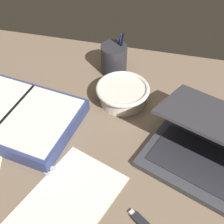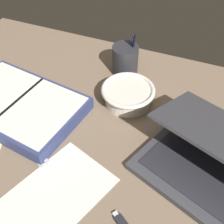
{
  "view_description": "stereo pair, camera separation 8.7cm",
  "coord_description": "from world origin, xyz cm",
  "px_view_note": "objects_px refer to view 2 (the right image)",
  "views": [
    {
      "loc": [
        14.09,
        -52.13,
        71.17
      ],
      "look_at": [
        -0.43,
        7.27,
        9.0
      ],
      "focal_mm": 50.0,
      "sensor_mm": 36.0,
      "label": 1
    },
    {
      "loc": [
        22.38,
        -49.46,
        71.17
      ],
      "look_at": [
        -0.43,
        7.27,
        9.0
      ],
      "focal_mm": 50.0,
      "sensor_mm": 36.0,
      "label": 2
    }
  ],
  "objects_px": {
    "laptop": "(213,166)",
    "bowl": "(129,95)",
    "planner": "(19,106)",
    "scissors": "(26,144)",
    "pen_cup": "(125,60)"
  },
  "relations": [
    {
      "from": "laptop",
      "to": "bowl",
      "type": "relative_size",
      "value": 2.55
    },
    {
      "from": "planner",
      "to": "scissors",
      "type": "relative_size",
      "value": 3.1
    },
    {
      "from": "bowl",
      "to": "scissors",
      "type": "height_order",
      "value": "bowl"
    },
    {
      "from": "bowl",
      "to": "planner",
      "type": "relative_size",
      "value": 0.41
    },
    {
      "from": "pen_cup",
      "to": "laptop",
      "type": "bearing_deg",
      "value": -42.87
    },
    {
      "from": "bowl",
      "to": "planner",
      "type": "distance_m",
      "value": 0.34
    },
    {
      "from": "bowl",
      "to": "planner",
      "type": "height_order",
      "value": "bowl"
    },
    {
      "from": "planner",
      "to": "scissors",
      "type": "distance_m",
      "value": 0.14
    },
    {
      "from": "pen_cup",
      "to": "planner",
      "type": "relative_size",
      "value": 0.4
    },
    {
      "from": "laptop",
      "to": "bowl",
      "type": "xyz_separation_m",
      "value": [
        -0.29,
        0.18,
        -0.01
      ]
    },
    {
      "from": "laptop",
      "to": "planner",
      "type": "bearing_deg",
      "value": -161.35
    },
    {
      "from": "laptop",
      "to": "pen_cup",
      "type": "xyz_separation_m",
      "value": [
        -0.35,
        0.33,
        0.01
      ]
    },
    {
      "from": "laptop",
      "to": "scissors",
      "type": "xyz_separation_m",
      "value": [
        -0.5,
        -0.08,
        -0.04
      ]
    },
    {
      "from": "planner",
      "to": "pen_cup",
      "type": "bearing_deg",
      "value": 60.95
    },
    {
      "from": "bowl",
      "to": "laptop",
      "type": "bearing_deg",
      "value": -32.66
    }
  ]
}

